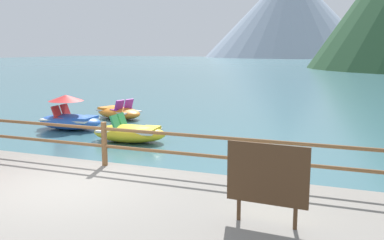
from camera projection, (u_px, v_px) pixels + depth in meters
The scene contains 7 objects.
ground_plane at pixel (309, 77), 44.72m from camera, with size 200.00×200.00×0.00m, color #3D6B75.
dock_railing at pixel (104, 139), 9.23m from camera, with size 23.92×0.12×0.95m.
sign_board at pixel (267, 176), 6.08m from camera, with size 1.18×0.11×1.19m.
pedal_boat_1 at pixel (130, 133), 13.52m from camera, with size 2.48×1.45×0.87m.
pedal_boat_2 at pixel (119, 112), 18.03m from camera, with size 2.55×1.93×0.83m.
pedal_boat_3 at pixel (70, 118), 15.60m from camera, with size 2.48×1.44×1.25m.
distant_peak at pixel (290, 13), 143.34m from camera, with size 56.14×56.14×29.05m, color #93A3B7.
Camera 1 is at (5.04, -6.18, 2.90)m, focal length 40.37 mm.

